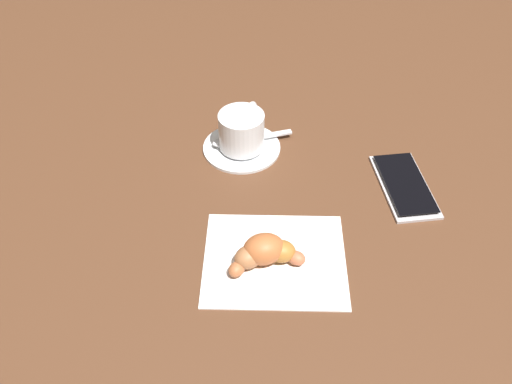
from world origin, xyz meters
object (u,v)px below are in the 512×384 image
at_px(saucer, 241,147).
at_px(teaspoon, 239,140).
at_px(espresso_cup, 240,130).
at_px(napkin, 275,259).
at_px(cell_phone, 405,185).
at_px(croissant, 265,252).
at_px(sugar_packet, 239,134).

relative_size(saucer, teaspoon, 0.94).
relative_size(espresso_cup, napkin, 0.51).
height_order(napkin, cell_phone, cell_phone).
distance_m(espresso_cup, cell_phone, 0.26).
relative_size(espresso_cup, teaspoon, 0.71).
distance_m(croissant, cell_phone, 0.25).
bearing_deg(cell_phone, teaspoon, 60.33).
distance_m(saucer, teaspoon, 0.01).
height_order(espresso_cup, napkin, espresso_cup).
bearing_deg(cell_phone, sugar_packet, 57.40).
bearing_deg(sugar_packet, espresso_cup, 97.36).
relative_size(teaspoon, cell_phone, 0.93).
distance_m(espresso_cup, croissant, 0.23).
height_order(sugar_packet, napkin, sugar_packet).
xyz_separation_m(espresso_cup, teaspoon, (0.01, 0.00, -0.03)).
distance_m(saucer, napkin, 0.23).
distance_m(napkin, cell_phone, 0.23).
bearing_deg(cell_phone, croissant, 115.92).
height_order(saucer, croissant, croissant).
relative_size(teaspoon, sugar_packet, 2.02).
bearing_deg(croissant, cell_phone, -64.08).
relative_size(saucer, espresso_cup, 1.31).
height_order(teaspoon, cell_phone, teaspoon).
bearing_deg(croissant, teaspoon, 0.81).
relative_size(sugar_packet, cell_phone, 0.46).
bearing_deg(croissant, sugar_packet, 0.33).
distance_m(teaspoon, cell_phone, 0.26).
bearing_deg(espresso_cup, sugar_packet, -3.94).
relative_size(sugar_packet, napkin, 0.36).
relative_size(croissant, cell_phone, 0.76).
bearing_deg(sugar_packet, napkin, 104.77).
xyz_separation_m(espresso_cup, napkin, (-0.23, -0.02, -0.04)).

